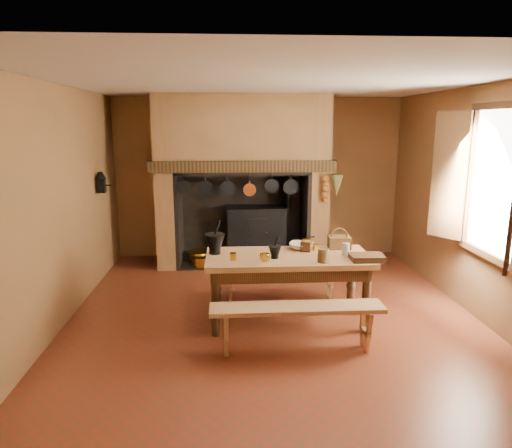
{
  "coord_description": "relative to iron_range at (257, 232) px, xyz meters",
  "views": [
    {
      "loc": [
        -0.54,
        -5.31,
        2.34
      ],
      "look_at": [
        -0.19,
        0.3,
        1.1
      ],
      "focal_mm": 32.0,
      "sensor_mm": 36.0,
      "label": 1
    }
  ],
  "objects": [
    {
      "name": "floor",
      "position": [
        0.04,
        -2.45,
        -0.48
      ],
      "size": [
        5.5,
        5.5,
        0.0
      ],
      "primitive_type": "plane",
      "color": "maroon",
      "rests_on": "ground"
    },
    {
      "name": "ceiling",
      "position": [
        0.04,
        -2.45,
        2.32
      ],
      "size": [
        5.5,
        5.5,
        0.0
      ],
      "primitive_type": "plane",
      "rotation": [
        3.14,
        0.0,
        0.0
      ],
      "color": "silver",
      "rests_on": "back_wall"
    },
    {
      "name": "back_wall",
      "position": [
        0.04,
        0.3,
        0.92
      ],
      "size": [
        5.0,
        0.02,
        2.8
      ],
      "primitive_type": "cube",
      "color": "brown",
      "rests_on": "floor"
    },
    {
      "name": "wall_left",
      "position": [
        -2.46,
        -2.45,
        0.92
      ],
      "size": [
        0.02,
        5.5,
        2.8
      ],
      "primitive_type": "cube",
      "color": "brown",
      "rests_on": "floor"
    },
    {
      "name": "wall_right",
      "position": [
        2.54,
        -2.45,
        0.92
      ],
      "size": [
        0.02,
        5.5,
        2.8
      ],
      "primitive_type": "cube",
      "color": "brown",
      "rests_on": "floor"
    },
    {
      "name": "wall_front",
      "position": [
        0.04,
        -5.2,
        0.92
      ],
      "size": [
        5.0,
        0.02,
        2.8
      ],
      "primitive_type": "cube",
      "color": "brown",
      "rests_on": "floor"
    },
    {
      "name": "chimney_breast",
      "position": [
        -0.26,
        -0.14,
        1.33
      ],
      "size": [
        2.95,
        0.96,
        2.8
      ],
      "color": "brown",
      "rests_on": "floor"
    },
    {
      "name": "iron_range",
      "position": [
        0.0,
        0.0,
        0.0
      ],
      "size": [
        1.12,
        0.55,
        1.6
      ],
      "color": "black",
      "rests_on": "floor"
    },
    {
      "name": "hearth_pans",
      "position": [
        -1.01,
        -0.23,
        -0.39
      ],
      "size": [
        0.51,
        0.62,
        0.2
      ],
      "color": "gold",
      "rests_on": "floor"
    },
    {
      "name": "hanging_pans",
      "position": [
        -0.3,
        -0.64,
        0.88
      ],
      "size": [
        1.92,
        0.29,
        0.27
      ],
      "color": "black",
      "rests_on": "chimney_breast"
    },
    {
      "name": "onion_string",
      "position": [
        1.04,
        -0.66,
        0.85
      ],
      "size": [
        0.12,
        0.1,
        0.46
      ],
      "primitive_type": null,
      "color": "#A2651E",
      "rests_on": "chimney_breast"
    },
    {
      "name": "herb_bunch",
      "position": [
        1.22,
        -0.66,
        0.9
      ],
      "size": [
        0.2,
        0.2,
        0.35
      ],
      "primitive_type": "cone",
      "rotation": [
        3.14,
        0.0,
        0.0
      ],
      "color": "brown",
      "rests_on": "chimney_breast"
    },
    {
      "name": "window",
      "position": [
        2.39,
        -2.85,
        1.22
      ],
      "size": [
        0.39,
        1.75,
        1.76
      ],
      "color": "white",
      "rests_on": "wall_right"
    },
    {
      "name": "wall_coffee_mill",
      "position": [
        -2.38,
        -0.9,
        1.03
      ],
      "size": [
        0.23,
        0.16,
        0.31
      ],
      "color": "black",
      "rests_on": "wall_left"
    },
    {
      "name": "work_table",
      "position": [
        0.2,
        -2.65,
        0.22
      ],
      "size": [
        1.92,
        0.85,
        0.83
      ],
      "color": "tan",
      "rests_on": "floor"
    },
    {
      "name": "bench_front",
      "position": [
        0.2,
        -3.39,
        -0.1
      ],
      "size": [
        1.8,
        0.32,
        0.51
      ],
      "color": "tan",
      "rests_on": "floor"
    },
    {
      "name": "bench_back",
      "position": [
        0.2,
        -1.93,
        -0.13
      ],
      "size": [
        1.67,
        0.29,
        0.47
      ],
      "color": "tan",
      "rests_on": "floor"
    },
    {
      "name": "mortar_large",
      "position": [
        -0.66,
        -2.52,
        0.48
      ],
      "size": [
        0.24,
        0.24,
        0.41
      ],
      "rotation": [
        0.0,
        0.0,
        -0.21
      ],
      "color": "black",
      "rests_on": "work_table"
    },
    {
      "name": "mortar_small",
      "position": [
        0.03,
        -2.76,
        0.43
      ],
      "size": [
        0.15,
        0.15,
        0.26
      ],
      "rotation": [
        0.0,
        0.0,
        -0.34
      ],
      "color": "black",
      "rests_on": "work_table"
    },
    {
      "name": "coffee_grinder",
      "position": [
        0.44,
        -2.47,
        0.42
      ],
      "size": [
        0.18,
        0.16,
        0.19
      ],
      "rotation": [
        0.0,
        0.0,
        -0.35
      ],
      "color": "#3A2612",
      "rests_on": "work_table"
    },
    {
      "name": "brass_mug_a",
      "position": [
        -0.45,
        -2.8,
        0.39
      ],
      "size": [
        0.09,
        0.09,
        0.09
      ],
      "primitive_type": "cylinder",
      "rotation": [
        0.0,
        0.0,
        -0.27
      ],
      "color": "gold",
      "rests_on": "work_table"
    },
    {
      "name": "brass_mug_b",
      "position": [
        0.55,
        -2.46,
        0.39
      ],
      "size": [
        0.08,
        0.08,
        0.08
      ],
      "primitive_type": "cylinder",
      "rotation": [
        0.0,
        0.0,
        0.17
      ],
      "color": "gold",
      "rests_on": "work_table"
    },
    {
      "name": "mixing_bowl",
      "position": [
        0.4,
        -2.37,
        0.39
      ],
      "size": [
        0.37,
        0.37,
        0.07
      ],
      "primitive_type": "imported",
      "rotation": [
        0.0,
        0.0,
        -0.29
      ],
      "color": "beige",
      "rests_on": "work_table"
    },
    {
      "name": "stoneware_crock",
      "position": [
        0.55,
        -2.94,
        0.43
      ],
      "size": [
        0.13,
        0.13,
        0.16
      ],
      "primitive_type": "cylinder",
      "rotation": [
        0.0,
        0.0,
        0.02
      ],
      "color": "brown",
      "rests_on": "work_table"
    },
    {
      "name": "glass_jar",
      "position": [
        0.86,
        -2.71,
        0.42
      ],
      "size": [
        0.09,
        0.09,
        0.15
      ],
      "primitive_type": "cylinder",
      "rotation": [
        0.0,
        0.0,
        0.02
      ],
      "color": "beige",
      "rests_on": "work_table"
    },
    {
      "name": "wicker_basket",
      "position": [
        0.87,
        -2.38,
        0.43
      ],
      "size": [
        0.28,
        0.21,
        0.26
      ],
      "rotation": [
        0.0,
        0.0,
        -0.05
      ],
      "color": "#4F3117",
      "rests_on": "work_table"
    },
    {
      "name": "wooden_tray",
      "position": [
        1.06,
        -2.89,
        0.38
      ],
      "size": [
        0.37,
        0.26,
        0.06
      ],
      "primitive_type": "cube",
      "rotation": [
        0.0,
        0.0,
        -0.0
      ],
      "color": "#3A2612",
      "rests_on": "work_table"
    },
    {
      "name": "brass_cup",
      "position": [
        -0.1,
        -2.87,
        0.4
      ],
      "size": [
        0.13,
        0.13,
        0.09
      ],
      "primitive_type": "imported",
      "rotation": [
        0.0,
        0.0,
        0.09
      ],
      "color": "gold",
      "rests_on": "work_table"
    }
  ]
}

